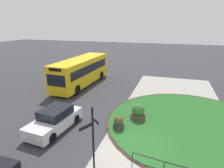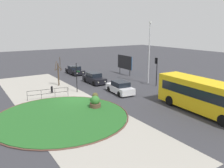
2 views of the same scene
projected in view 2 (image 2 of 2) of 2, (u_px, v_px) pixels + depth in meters
ground at (76, 100)px, 25.44m from camera, size 120.00×120.00×0.00m
sidewalk_paving at (59, 103)px, 24.41m from camera, size 32.00×8.10×0.02m
grass_island at (61, 116)px, 20.64m from camera, size 11.64×11.64×0.10m
grass_kerb_ring at (61, 116)px, 20.64m from camera, size 11.95×11.95×0.11m
signpost_directional at (77, 76)px, 28.02m from camera, size 1.17×0.75×3.59m
bollard_foreground at (52, 89)px, 28.19m from camera, size 0.25×0.25×0.82m
railing_grass_edge at (48, 92)px, 25.81m from camera, size 0.61×4.44×1.07m
bus_yellow at (203, 96)px, 21.32m from camera, size 9.55×2.90×3.04m
car_near_lane at (75, 70)px, 39.36m from camera, size 4.17×1.91×1.38m
car_far_lane at (94, 78)px, 33.00m from camera, size 4.19×1.80×1.49m
car_trailing at (120, 88)px, 27.89m from camera, size 4.35×2.13×1.49m
traffic_light_near at (156, 65)px, 30.91m from camera, size 0.49×0.29×3.82m
lamppost_tall at (149, 51)px, 31.96m from camera, size 0.32×0.32×8.50m
billboard_left at (125, 62)px, 38.71m from camera, size 3.91×0.17×3.21m
planter_near_signpost at (95, 103)px, 22.79m from camera, size 1.09×1.09×1.25m
planter_kerbside at (95, 98)px, 24.78m from camera, size 0.76×0.76×0.99m
street_tree_bare at (58, 72)px, 31.31m from camera, size 0.98×1.01×3.91m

